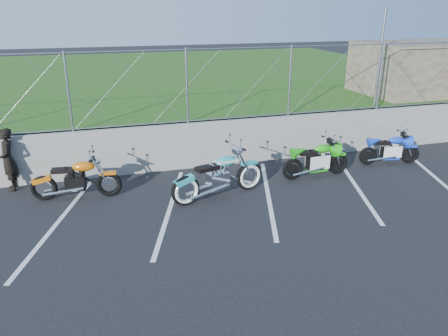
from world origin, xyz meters
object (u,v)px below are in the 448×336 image
object	(u,v)px
naked_orange	(78,181)
sportbike_green	(317,161)
sportbike_blue	(390,151)
person_standing	(8,160)
cruiser_turquoise	(220,177)

from	to	relation	value
naked_orange	sportbike_green	distance (m)	6.09
sportbike_blue	person_standing	world-z (taller)	person_standing
sportbike_blue	person_standing	xyz separation A→B (m)	(-10.18, 1.10, 0.38)
naked_orange	person_standing	bearing A→B (deg)	154.75
cruiser_turquoise	sportbike_blue	world-z (taller)	cruiser_turquoise
naked_orange	person_standing	distance (m)	1.93
sportbike_green	person_standing	distance (m)	7.81
naked_orange	sportbike_blue	xyz separation A→B (m)	(8.59, -0.07, -0.05)
sportbike_green	naked_orange	bearing A→B (deg)	174.88
cruiser_turquoise	person_standing	world-z (taller)	person_standing
naked_orange	sportbike_blue	distance (m)	8.59
cruiser_turquoise	sportbike_green	bearing A→B (deg)	-4.54
cruiser_turquoise	naked_orange	xyz separation A→B (m)	(-3.23, 0.89, -0.05)
sportbike_blue	cruiser_turquoise	bearing A→B (deg)	-160.10
sportbike_green	sportbike_blue	world-z (taller)	sportbike_green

